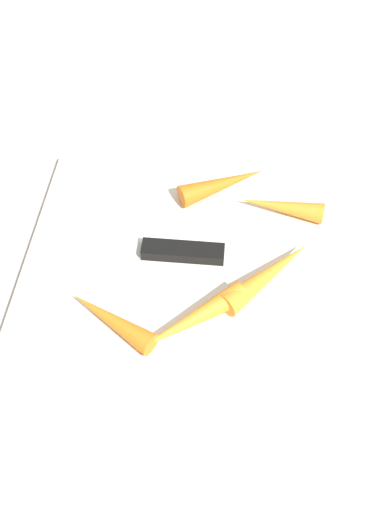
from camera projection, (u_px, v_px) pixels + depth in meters
The scene contains 8 objects.
ground_plane at pixel (192, 262), 0.73m from camera, with size 1.40×1.40×0.00m, color #ADA8A0.
cutting_board at pixel (192, 259), 0.73m from camera, with size 0.36×0.26×0.01m, color silver.
knife at pixel (171, 250), 0.72m from camera, with size 0.20×0.03×0.01m.
carrot_short at pixel (111, 320), 0.66m from camera, with size 0.02×0.02×0.10m, color orange.
carrot_long at pixel (268, 274), 0.69m from camera, with size 0.03×0.03×0.12m, color orange.
carrot_shortest at pixel (281, 207), 0.75m from camera, with size 0.02×0.02×0.09m, color orange.
carrot_longest at pixel (190, 321), 0.66m from camera, with size 0.03×0.03×0.13m, color orange.
carrot_medium at pixel (222, 184), 0.77m from camera, with size 0.03×0.03×0.10m, color orange.
Camera 1 is at (0.05, -0.43, 0.59)m, focal length 46.49 mm.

